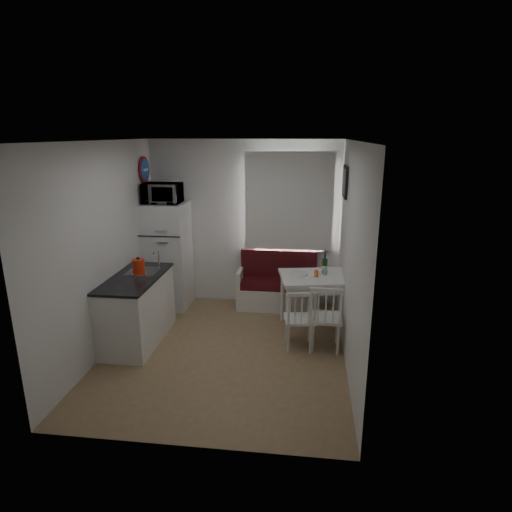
{
  "coord_description": "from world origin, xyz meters",
  "views": [
    {
      "loc": [
        0.99,
        -4.84,
        2.68
      ],
      "look_at": [
        0.34,
        0.5,
        1.13
      ],
      "focal_mm": 30.0,
      "sensor_mm": 36.0,
      "label": 1
    }
  ],
  "objects": [
    {
      "name": "wall_left",
      "position": [
        -1.5,
        0.0,
        1.3
      ],
      "size": [
        0.02,
        3.5,
        2.6
      ],
      "primitive_type": "cube",
      "color": "white",
      "rests_on": "floor"
    },
    {
      "name": "bench",
      "position": [
        0.56,
        1.51,
        0.3
      ],
      "size": [
        1.26,
        0.49,
        0.9
      ],
      "color": "white",
      "rests_on": "floor"
    },
    {
      "name": "dining_table",
      "position": [
        1.18,
        0.8,
        0.71
      ],
      "size": [
        1.18,
        0.93,
        0.8
      ],
      "rotation": [
        0.0,
        0.0,
        0.19
      ],
      "color": "white",
      "rests_on": "floor"
    },
    {
      "name": "floor",
      "position": [
        0.0,
        0.0,
        0.0
      ],
      "size": [
        3.0,
        3.5,
        0.02
      ],
      "primitive_type": "cube",
      "color": "#8C6D4A",
      "rests_on": "ground"
    },
    {
      "name": "picture_frame",
      "position": [
        1.48,
        1.1,
        2.05
      ],
      "size": [
        0.04,
        0.52,
        0.42
      ],
      "primitive_type": "cube",
      "color": "black",
      "rests_on": "wall_right"
    },
    {
      "name": "kettle",
      "position": [
        -1.15,
        0.19,
        1.02
      ],
      "size": [
        0.19,
        0.19,
        0.25
      ],
      "primitive_type": "cylinder",
      "color": "red",
      "rests_on": "kitchen_counter"
    },
    {
      "name": "drinking_glass_blue",
      "position": [
        1.25,
        0.85,
        0.84
      ],
      "size": [
        0.06,
        0.06,
        0.1
      ],
      "primitive_type": "cylinder",
      "color": "#7CB0D2",
      "rests_on": "dining_table"
    },
    {
      "name": "curtain",
      "position": [
        0.7,
        1.65,
        1.68
      ],
      "size": [
        1.35,
        0.02,
        1.5
      ],
      "primitive_type": "cube",
      "color": "white",
      "rests_on": "wall_back"
    },
    {
      "name": "kitchen_counter",
      "position": [
        -1.2,
        0.16,
        0.46
      ],
      "size": [
        0.62,
        1.32,
        1.16
      ],
      "color": "white",
      "rests_on": "floor"
    },
    {
      "name": "wall_right",
      "position": [
        1.5,
        0.0,
        1.3
      ],
      "size": [
        0.02,
        3.5,
        2.6
      ],
      "primitive_type": "cube",
      "color": "white",
      "rests_on": "floor"
    },
    {
      "name": "wall_back",
      "position": [
        0.0,
        1.75,
        1.3
      ],
      "size": [
        3.0,
        0.02,
        2.6
      ],
      "primitive_type": "cube",
      "color": "white",
      "rests_on": "floor"
    },
    {
      "name": "chair_left",
      "position": [
        0.93,
        0.14,
        0.5
      ],
      "size": [
        0.43,
        0.42,
        0.43
      ],
      "rotation": [
        0.0,
        0.0,
        0.15
      ],
      "color": "white",
      "rests_on": "floor"
    },
    {
      "name": "wine_bottle",
      "position": [
        1.25,
        0.9,
        0.95
      ],
      "size": [
        0.08,
        0.08,
        0.3
      ],
      "primitive_type": null,
      "color": "#123A1A",
      "rests_on": "dining_table"
    },
    {
      "name": "wall_front",
      "position": [
        0.0,
        -1.75,
        1.3
      ],
      "size": [
        3.0,
        0.02,
        2.6
      ],
      "primitive_type": "cube",
      "color": "white",
      "rests_on": "floor"
    },
    {
      "name": "drinking_glass_orange",
      "position": [
        1.13,
        0.75,
        0.84
      ],
      "size": [
        0.06,
        0.06,
        0.09
      ],
      "primitive_type": "cylinder",
      "color": "orange",
      "rests_on": "dining_table"
    },
    {
      "name": "plate",
      "position": [
        0.88,
        0.82,
        0.81
      ],
      "size": [
        0.26,
        0.26,
        0.02
      ],
      "primitive_type": "cylinder",
      "color": "white",
      "rests_on": "dining_table"
    },
    {
      "name": "window",
      "position": [
        0.7,
        1.72,
        1.62
      ],
      "size": [
        1.22,
        0.06,
        1.47
      ],
      "primitive_type": "cube",
      "color": "white",
      "rests_on": "wall_back"
    },
    {
      "name": "microwave",
      "position": [
        -1.18,
        1.35,
        1.82
      ],
      "size": [
        0.55,
        0.37,
        0.3
      ],
      "primitive_type": "imported",
      "color": "white",
      "rests_on": "fridge"
    },
    {
      "name": "wall_sign",
      "position": [
        -1.47,
        1.45,
        2.15
      ],
      "size": [
        0.03,
        0.4,
        0.4
      ],
      "primitive_type": "cylinder",
      "rotation": [
        0.0,
        1.57,
        0.0
      ],
      "color": "#1B4EA6",
      "rests_on": "wall_left"
    },
    {
      "name": "fridge",
      "position": [
        -1.18,
        1.4,
        0.83
      ],
      "size": [
        0.67,
        0.67,
        1.66
      ],
      "primitive_type": "cube",
      "color": "white",
      "rests_on": "floor"
    },
    {
      "name": "ceiling",
      "position": [
        0.0,
        0.0,
        2.6
      ],
      "size": [
        3.0,
        3.5,
        0.02
      ],
      "primitive_type": "cube",
      "color": "white",
      "rests_on": "wall_back"
    },
    {
      "name": "chair_right",
      "position": [
        1.25,
        0.14,
        0.55
      ],
      "size": [
        0.42,
        0.4,
        0.48
      ],
      "rotation": [
        0.0,
        0.0,
        -0.02
      ],
      "color": "white",
      "rests_on": "floor"
    }
  ]
}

